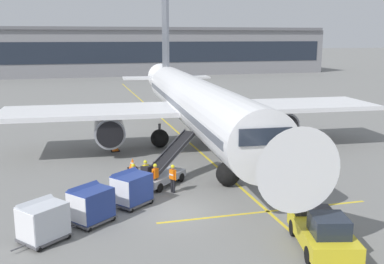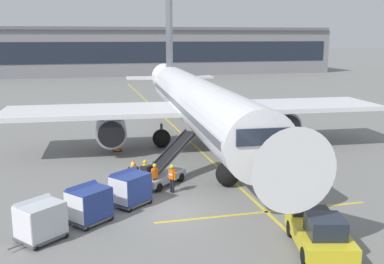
{
  "view_description": "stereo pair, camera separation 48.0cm",
  "coord_description": "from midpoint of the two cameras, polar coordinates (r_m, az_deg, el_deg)",
  "views": [
    {
      "loc": [
        -5.05,
        -22.25,
        9.22
      ],
      "look_at": [
        2.34,
        5.18,
        3.18
      ],
      "focal_mm": 42.26,
      "sensor_mm": 36.0,
      "label": 1
    },
    {
      "loc": [
        -4.58,
        -22.37,
        9.22
      ],
      "look_at": [
        2.34,
        5.18,
        3.18
      ],
      "focal_mm": 42.26,
      "sensor_mm": 36.0,
      "label": 2
    }
  ],
  "objects": [
    {
      "name": "apron_guidance_line_stop_bar",
      "position": [
        24.89,
        9.74,
        -9.92
      ],
      "size": [
        12.0,
        0.2,
        0.01
      ],
      "color": "yellow",
      "rests_on": "ground"
    },
    {
      "name": "terminal_building",
      "position": [
        115.45,
        -9.21,
        10.06
      ],
      "size": [
        105.52,
        19.99,
        11.32
      ],
      "color": "gray",
      "rests_on": "ground"
    },
    {
      "name": "safety_cone_wingtip",
      "position": [
        37.48,
        -9.1,
        -1.79
      ],
      "size": [
        0.71,
        0.71,
        0.8
      ],
      "color": "black",
      "rests_on": "ground"
    },
    {
      "name": "ground_crew_by_carts",
      "position": [
        27.57,
        -6.98,
        -5.45
      ],
      "size": [
        0.44,
        0.44,
        1.74
      ],
      "color": "black",
      "rests_on": "ground"
    },
    {
      "name": "ground_plane",
      "position": [
        24.62,
        -1.81,
        -10.01
      ],
      "size": [
        600.0,
        600.0,
        0.0
      ],
      "primitive_type": "plane",
      "color": "slate"
    },
    {
      "name": "ground_crew_wingwalker",
      "position": [
        27.14,
        -2.03,
        -5.65
      ],
      "size": [
        0.4,
        0.5,
        1.74
      ],
      "color": "black",
      "rests_on": "ground"
    },
    {
      "name": "baggage_cart_second",
      "position": [
        23.48,
        -12.36,
        -8.79
      ],
      "size": [
        2.63,
        2.5,
        1.91
      ],
      "color": "#515156",
      "rests_on": "ground"
    },
    {
      "name": "apron_guidance_line_lead_in",
      "position": [
        37.41,
        1.29,
        -2.27
      ],
      "size": [
        0.2,
        110.0,
        0.01
      ],
      "color": "yellow",
      "rests_on": "ground"
    },
    {
      "name": "ground_crew_marshaller",
      "position": [
        28.22,
        -5.44,
        -5.0
      ],
      "size": [
        0.54,
        0.36,
        1.74
      ],
      "color": "black",
      "rests_on": "ground"
    },
    {
      "name": "ground_crew_by_loader",
      "position": [
        27.43,
        -4.23,
        -5.49
      ],
      "size": [
        0.44,
        0.44,
        1.74
      ],
      "color": "#514C42",
      "rests_on": "ground"
    },
    {
      "name": "baggage_cart_third",
      "position": [
        22.1,
        -18.06,
        -10.47
      ],
      "size": [
        2.63,
        2.5,
        1.91
      ],
      "color": "#515156",
      "rests_on": "ground"
    },
    {
      "name": "belt_loader",
      "position": [
        28.88,
        -3.24,
        -4.86
      ],
      "size": [
        4.75,
        4.54,
        2.96
      ],
      "color": "#A3A8B2",
      "rests_on": "ground"
    },
    {
      "name": "pushback_tug",
      "position": [
        21.01,
        16.47,
        -12.09
      ],
      "size": [
        3.08,
        4.77,
        1.83
      ],
      "color": "gold",
      "rests_on": "ground"
    },
    {
      "name": "parked_airplane",
      "position": [
        37.32,
        0.97,
        3.7
      ],
      "size": [
        31.21,
        40.98,
        13.99
      ],
      "color": "white",
      "rests_on": "ground"
    },
    {
      "name": "baggage_cart_lead",
      "position": [
        25.41,
        -7.31,
        -6.99
      ],
      "size": [
        2.63,
        2.5,
        1.91
      ],
      "color": "#515156",
      "rests_on": "ground"
    },
    {
      "name": "safety_cone_engine_keepout",
      "position": [
        32.35,
        -7.0,
        -3.96
      ],
      "size": [
        0.69,
        0.69,
        0.77
      ],
      "color": "black",
      "rests_on": "ground"
    }
  ]
}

